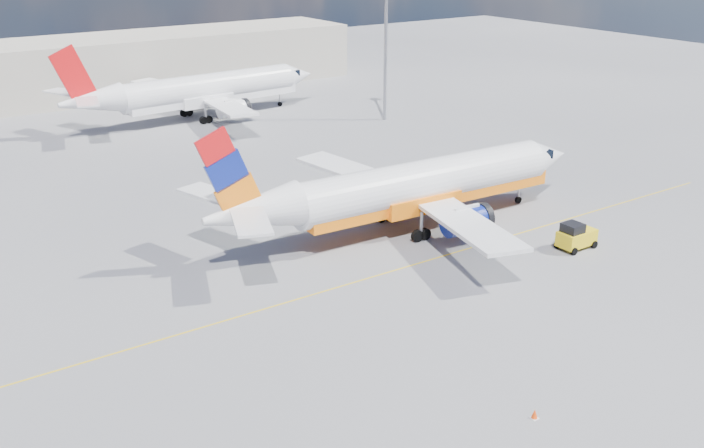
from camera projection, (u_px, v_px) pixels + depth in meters
ground at (425, 284)px, 53.29m from camera, size 240.00×240.00×0.00m
taxi_line at (398, 269)px, 55.59m from camera, size 70.00×0.15×0.01m
terminal_main at (118, 65)px, 112.10m from camera, size 70.00×14.00×8.00m
main_jet at (413, 187)px, 61.83m from camera, size 34.77×27.48×10.54m
second_jet at (201, 91)px, 97.17m from camera, size 35.01×27.62×10.61m
gse_tug at (576, 236)px, 58.82m from camera, size 2.98×1.85×2.11m
traffic_cone at (535, 414)px, 38.77m from camera, size 0.37×0.37×0.52m
floodlight_mast at (386, 26)px, 93.81m from camera, size 1.39×1.39×19.07m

